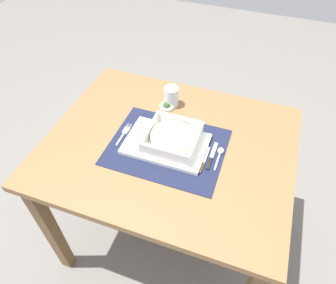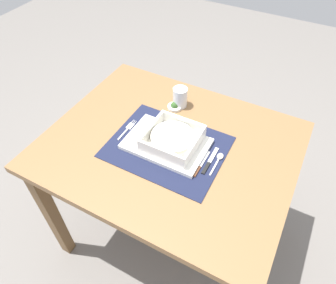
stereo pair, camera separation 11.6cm
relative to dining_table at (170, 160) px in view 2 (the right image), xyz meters
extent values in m
plane|color=slate|center=(0.00, 0.00, -0.61)|extent=(6.00, 6.00, 0.00)
cube|color=brown|center=(0.00, 0.00, 0.08)|extent=(0.96, 0.77, 0.03)
cube|color=brown|center=(-0.43, -0.34, -0.27)|extent=(0.05, 0.05, 0.68)
cube|color=brown|center=(-0.43, 0.34, -0.27)|extent=(0.05, 0.05, 0.68)
cube|color=brown|center=(0.43, 0.34, -0.27)|extent=(0.05, 0.05, 0.68)
cube|color=#191E38|center=(0.00, -0.02, 0.10)|extent=(0.44, 0.34, 0.00)
cube|color=white|center=(-0.01, -0.02, 0.11)|extent=(0.31, 0.21, 0.02)
cube|color=white|center=(0.02, -0.01, 0.12)|extent=(0.19, 0.19, 0.01)
cube|color=white|center=(-0.07, -0.01, 0.15)|extent=(0.01, 0.19, 0.05)
cube|color=white|center=(0.11, -0.01, 0.15)|extent=(0.01, 0.19, 0.05)
cube|color=white|center=(0.02, -0.10, 0.15)|extent=(0.17, 0.01, 0.05)
cube|color=white|center=(0.02, 0.08, 0.15)|extent=(0.17, 0.01, 0.05)
cylinder|color=silver|center=(0.02, -0.01, 0.14)|extent=(0.16, 0.16, 0.03)
cube|color=silver|center=(-0.19, -0.05, 0.10)|extent=(0.01, 0.07, 0.00)
cube|color=silver|center=(-0.19, 0.01, 0.10)|extent=(0.02, 0.04, 0.00)
cylinder|color=silver|center=(-0.19, 0.03, 0.10)|extent=(0.00, 0.02, 0.00)
cylinder|color=silver|center=(-0.19, 0.03, 0.10)|extent=(0.00, 0.02, 0.00)
cylinder|color=silver|center=(-0.18, 0.03, 0.10)|extent=(0.00, 0.02, 0.00)
cube|color=silver|center=(0.20, -0.03, 0.10)|extent=(0.01, 0.08, 0.00)
ellipsoid|color=silver|center=(0.20, 0.02, 0.11)|extent=(0.02, 0.03, 0.01)
cube|color=black|center=(0.17, -0.05, 0.10)|extent=(0.01, 0.06, 0.01)
cube|color=silver|center=(0.17, 0.02, 0.10)|extent=(0.01, 0.08, 0.00)
cube|color=#59331E|center=(0.15, -0.08, 0.10)|extent=(0.01, 0.05, 0.01)
cube|color=silver|center=(0.15, -0.01, 0.10)|extent=(0.01, 0.08, 0.00)
cylinder|color=white|center=(-0.07, 0.23, 0.14)|extent=(0.06, 0.06, 0.09)
cylinder|color=#C64C1E|center=(-0.07, 0.23, 0.12)|extent=(0.05, 0.05, 0.04)
cylinder|color=white|center=(-0.08, 0.20, 0.10)|extent=(0.06, 0.06, 0.01)
sphere|color=#335926|center=(-0.08, 0.20, 0.11)|extent=(0.03, 0.03, 0.03)
camera|label=1|loc=(0.27, -0.78, 0.97)|focal=32.99mm
camera|label=2|loc=(0.38, -0.73, 0.97)|focal=32.99mm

